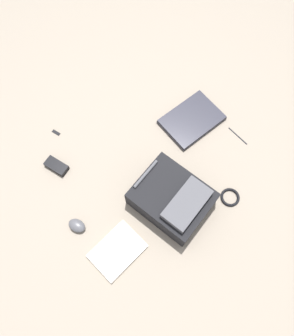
# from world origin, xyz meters

# --- Properties ---
(ground_plane) EXTENTS (3.86, 3.86, 0.00)m
(ground_plane) POSITION_xyz_m (0.00, 0.00, 0.00)
(ground_plane) COLOR gray
(backpack) EXTENTS (0.33, 0.40, 0.19)m
(backpack) POSITION_xyz_m (-0.06, -0.27, 0.08)
(backpack) COLOR black
(backpack) RESTS_ON ground_plane
(laptop) EXTENTS (0.38, 0.30, 0.03)m
(laptop) POSITION_xyz_m (0.41, -0.04, 0.02)
(laptop) COLOR #24242C
(laptop) RESTS_ON ground_plane
(book_manual) EXTENTS (0.28, 0.21, 0.02)m
(book_manual) POSITION_xyz_m (-0.44, -0.22, 0.01)
(book_manual) COLOR silver
(book_manual) RESTS_ON ground_plane
(computer_mouse) EXTENTS (0.08, 0.11, 0.04)m
(computer_mouse) POSITION_xyz_m (-0.49, 0.03, 0.02)
(computer_mouse) COLOR #4C4C51
(computer_mouse) RESTS_ON ground_plane
(cable_coil) EXTENTS (0.11, 0.11, 0.01)m
(cable_coil) POSITION_xyz_m (0.17, -0.49, 0.01)
(cable_coil) COLOR black
(cable_coil) RESTS_ON ground_plane
(power_brick) EXTENTS (0.09, 0.14, 0.03)m
(power_brick) POSITION_xyz_m (-0.33, 0.36, 0.02)
(power_brick) COLOR black
(power_brick) RESTS_ON ground_plane
(pen_black) EXTENTS (0.03, 0.15, 0.01)m
(pen_black) POSITION_xyz_m (0.52, -0.31, 0.00)
(pen_black) COLOR black
(pen_black) RESTS_ON ground_plane
(usb_stick) EXTENTS (0.03, 0.05, 0.01)m
(usb_stick) POSITION_xyz_m (-0.18, 0.53, 0.00)
(usb_stick) COLOR black
(usb_stick) RESTS_ON ground_plane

